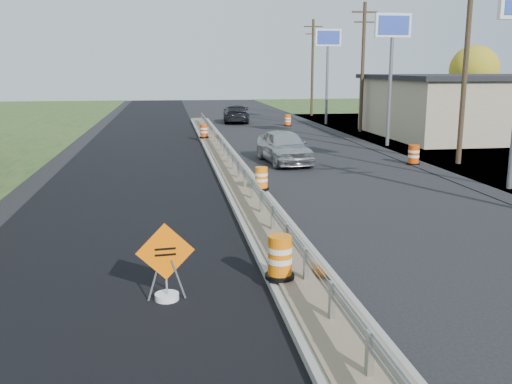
{
  "coord_description": "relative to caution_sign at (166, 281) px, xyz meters",
  "views": [
    {
      "loc": [
        -2.86,
        -17.42,
        4.72
      ],
      "look_at": [
        -0.33,
        -0.98,
        1.1
      ],
      "focal_mm": 40.0,
      "sensor_mm": 36.0,
      "label": 1
    }
  ],
  "objects": [
    {
      "name": "guardrail",
      "position": [
        3.0,
        15.16,
        0.31
      ],
      "size": [
        0.1,
        46.15,
        0.72
      ],
      "color": "silver",
      "rests_on": "median"
    },
    {
      "name": "ground",
      "position": [
        3.0,
        6.16,
        -0.42
      ],
      "size": [
        140.0,
        140.0,
        0.0
      ],
      "primitive_type": "plane",
      "color": "black",
      "rests_on": "ground"
    },
    {
      "name": "pylon_sign_mid",
      "position": [
        13.5,
        22.16,
        6.05
      ],
      "size": [
        2.2,
        0.3,
        7.9
      ],
      "color": "slate",
      "rests_on": "ground"
    },
    {
      "name": "caution_sign",
      "position": [
        0.0,
        0.0,
        0.0
      ],
      "size": [
        1.2,
        0.5,
        1.66
      ],
      "rotation": [
        0.0,
        0.0,
        0.09
      ],
      "color": "white",
      "rests_on": "ground"
    },
    {
      "name": "barrel_median_near",
      "position": [
        2.45,
        0.32,
        0.27
      ],
      "size": [
        0.65,
        0.65,
        0.95
      ],
      "color": "black",
      "rests_on": "median"
    },
    {
      "name": "utility_pole_north",
      "position": [
        14.5,
        45.16,
        4.51
      ],
      "size": [
        1.9,
        0.26,
        9.4
      ],
      "color": "#473523",
      "rests_on": "ground"
    },
    {
      "name": "milled_overlay",
      "position": [
        -1.4,
        16.16,
        -0.42
      ],
      "size": [
        7.2,
        120.0,
        0.01
      ],
      "primitive_type": "cube",
      "color": "black",
      "rests_on": "ground"
    },
    {
      "name": "utility_pole_nmid",
      "position": [
        14.5,
        30.16,
        4.51
      ],
      "size": [
        1.9,
        0.26,
        9.4
      ],
      "color": "#473523",
      "rests_on": "ground"
    },
    {
      "name": "car_silver",
      "position": [
        5.9,
        16.84,
        0.42
      ],
      "size": [
        2.44,
        5.11,
        1.68
      ],
      "primitive_type": "imported",
      "rotation": [
        0.0,
        0.0,
        0.09
      ],
      "color": "#B3B4B8",
      "rests_on": "ground"
    },
    {
      "name": "pylon_sign_north",
      "position": [
        13.5,
        36.16,
        6.05
      ],
      "size": [
        2.2,
        0.3,
        7.9
      ],
      "color": "slate",
      "rests_on": "ground"
    },
    {
      "name": "barrel_shoulder_far",
      "position": [
        10.0,
        35.4,
        0.02
      ],
      "size": [
        0.63,
        0.63,
        0.93
      ],
      "color": "black",
      "rests_on": "ground"
    },
    {
      "name": "car_dark_far",
      "position": [
        6.1,
        39.14,
        0.37
      ],
      "size": [
        2.68,
        5.61,
        1.58
      ],
      "primitive_type": "imported",
      "rotation": [
        0.0,
        0.0,
        3.05
      ],
      "color": "black",
      "rests_on": "ground"
    },
    {
      "name": "tree_far_yellow",
      "position": [
        29.0,
        40.16,
        4.12
      ],
      "size": [
        4.62,
        4.62,
        6.86
      ],
      "color": "#473523",
      "rests_on": "ground"
    },
    {
      "name": "utility_pole_smid",
      "position": [
        14.5,
        15.16,
        4.51
      ],
      "size": [
        1.9,
        0.26,
        9.4
      ],
      "color": "#473523",
      "rests_on": "ground"
    },
    {
      "name": "barrel_shoulder_near",
      "position": [
        12.2,
        15.36,
        0.05
      ],
      "size": [
        0.67,
        0.67,
        0.99
      ],
      "color": "black",
      "rests_on": "ground"
    },
    {
      "name": "median",
      "position": [
        3.0,
        14.16,
        -0.31
      ],
      "size": [
        1.6,
        55.0,
        0.23
      ],
      "color": "gray",
      "rests_on": "ground"
    },
    {
      "name": "retail_building_near",
      "position": [
        23.99,
        26.16,
        1.73
      ],
      "size": [
        18.5,
        12.5,
        4.27
      ],
      "color": "tan",
      "rests_on": "ground"
    },
    {
      "name": "barrel_median_far",
      "position": [
        2.45,
        26.27,
        0.23
      ],
      "size": [
        0.6,
        0.6,
        0.89
      ],
      "color": "black",
      "rests_on": "median"
    },
    {
      "name": "barrel_median_mid",
      "position": [
        3.55,
        9.55,
        0.22
      ],
      "size": [
        0.58,
        0.58,
        0.86
      ],
      "color": "black",
      "rests_on": "median"
    }
  ]
}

